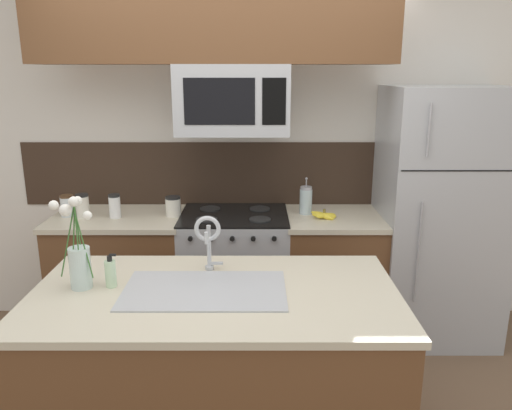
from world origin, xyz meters
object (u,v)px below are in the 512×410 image
object	(u,v)px
refrigerator	(438,216)
banana_bunch	(324,215)
storage_jar_short	(114,206)
sink_faucet	(208,236)
french_press	(305,200)
storage_jar_tall	(67,206)
flower_vase	(78,260)
microwave	(232,100)
storage_jar_squat	(173,206)
stove_range	(235,274)
storage_jar_medium	(82,206)
dish_soap_bottle	(110,273)

from	to	relation	value
refrigerator	banana_bunch	xyz separation A→B (m)	(-0.83, -0.08, 0.03)
refrigerator	storage_jar_short	bearing A→B (deg)	-178.54
banana_bunch	sink_faucet	distance (m)	1.22
french_press	storage_jar_tall	bearing A→B (deg)	-177.87
french_press	flower_vase	distance (m)	1.74
storage_jar_tall	french_press	bearing A→B (deg)	2.13
microwave	storage_jar_squat	world-z (taller)	microwave
stove_range	french_press	xyz separation A→B (m)	(0.51, 0.06, 0.55)
storage_jar_squat	french_press	size ratio (longest dim) A/B	0.53
french_press	storage_jar_short	bearing A→B (deg)	-175.82
storage_jar_short	flower_vase	distance (m)	1.19
stove_range	french_press	distance (m)	0.75
storage_jar_squat	sink_faucet	size ratio (longest dim) A/B	0.46
microwave	storage_jar_medium	world-z (taller)	microwave
refrigerator	sink_faucet	xyz separation A→B (m)	(-1.54, -1.05, 0.20)
storage_jar_medium	dish_soap_bottle	xyz separation A→B (m)	(0.52, -1.16, -0.02)
storage_jar_tall	sink_faucet	distance (m)	1.51
french_press	flower_vase	size ratio (longest dim) A/B	0.58
refrigerator	storage_jar_short	distance (m)	2.29
stove_range	dish_soap_bottle	world-z (taller)	dish_soap_bottle
storage_jar_squat	banana_bunch	world-z (taller)	storage_jar_squat
storage_jar_short	microwave	bearing A→B (deg)	1.19
storage_jar_squat	stove_range	bearing A→B (deg)	-0.18
stove_range	flower_vase	world-z (taller)	flower_vase
refrigerator	french_press	bearing A→B (deg)	177.57
refrigerator	storage_jar_short	world-z (taller)	refrigerator
microwave	storage_jar_medium	bearing A→B (deg)	-179.04
stove_range	refrigerator	bearing A→B (deg)	0.79
storage_jar_medium	flower_vase	bearing A→B (deg)	-71.95
microwave	storage_jar_tall	distance (m)	1.39
storage_jar_short	banana_bunch	bearing A→B (deg)	-0.91
storage_jar_tall	storage_jar_squat	distance (m)	0.75
refrigerator	french_press	size ratio (longest dim) A/B	6.78
stove_range	banana_bunch	size ratio (longest dim) A/B	4.93
microwave	dish_soap_bottle	size ratio (longest dim) A/B	4.51
flower_vase	french_press	bearing A→B (deg)	47.01
stove_range	banana_bunch	bearing A→B (deg)	-5.57
storage_jar_medium	microwave	bearing A→B (deg)	0.96
storage_jar_squat	french_press	distance (m)	0.95
storage_jar_medium	banana_bunch	world-z (taller)	storage_jar_medium
stove_range	storage_jar_squat	distance (m)	0.67
stove_range	storage_jar_short	xyz separation A→B (m)	(-0.83, -0.04, 0.53)
storage_jar_medium	storage_jar_squat	world-z (taller)	storage_jar_medium
stove_range	storage_jar_tall	world-z (taller)	storage_jar_tall
refrigerator	banana_bunch	size ratio (longest dim) A/B	9.59
microwave	storage_jar_squat	bearing A→B (deg)	177.04
storage_jar_medium	banana_bunch	size ratio (longest dim) A/B	0.90
stove_range	refrigerator	world-z (taller)	refrigerator
stove_range	storage_jar_tall	bearing A→B (deg)	-179.86
stove_range	sink_faucet	bearing A→B (deg)	-94.74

